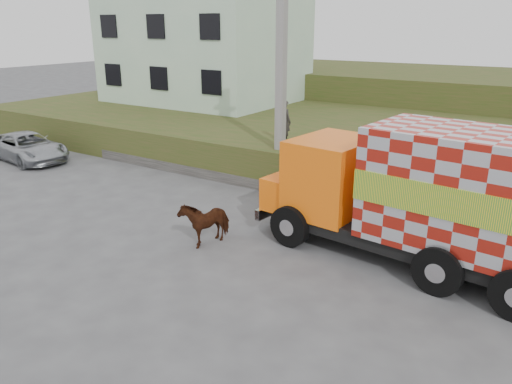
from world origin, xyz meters
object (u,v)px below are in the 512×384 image
Objects in this scene: cargo_truck at (427,196)px; cow at (205,221)px; utility_pole at (281,77)px; pedestrian at (285,121)px; suv at (27,147)px.

cargo_truck is 5.92m from cow.
utility_pole is 5.42× the size of cow.
pedestrian is (-0.41, 1.02, -1.76)m from utility_pole.
cow is at bearing -95.50° from suv.
pedestrian is at bearing 110.79° from cow.
suv is (-11.47, -2.70, -3.46)m from utility_pole.
suv is (-12.17, 2.57, -0.00)m from cow.
suv is at bearing -175.64° from cargo_truck.
cow is 0.90× the size of pedestrian.
pedestrian is (11.07, 3.72, 1.70)m from suv.
cargo_truck is 5.57× the size of cow.
cargo_truck reaches higher than pedestrian.
cargo_truck is at bearing 30.19° from cow.
utility_pole is 12.28m from suv.
cow is at bearing 115.37° from pedestrian.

